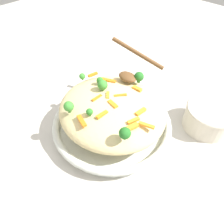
{
  "coord_description": "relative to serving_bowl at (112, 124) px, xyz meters",
  "views": [
    {
      "loc": [
        -0.29,
        0.3,
        0.5
      ],
      "look_at": [
        0.0,
        0.0,
        0.08
      ],
      "focal_mm": 35.16,
      "sensor_mm": 36.0,
      "label": 1
    }
  ],
  "objects": [
    {
      "name": "companion_bowl",
      "position": [
        -0.19,
        -0.21,
        0.02
      ],
      "size": [
        0.14,
        0.14,
        0.07
      ],
      "color": "beige",
      "rests_on": "ground_plane"
    },
    {
      "name": "broccoli_floret_5",
      "position": [
        -0.0,
        -0.11,
        0.11
      ],
      "size": [
        0.03,
        0.03,
        0.03
      ],
      "color": "#205B1C",
      "rests_on": "pasta_mound"
    },
    {
      "name": "carrot_piece_5",
      "position": [
        -0.12,
        0.01,
        0.1
      ],
      "size": [
        0.04,
        0.02,
        0.01
      ],
      "primitive_type": "cube",
      "rotation": [
        0.0,
        0.0,
        3.48
      ],
      "color": "orange",
      "rests_on": "pasta_mound"
    },
    {
      "name": "carrot_piece_2",
      "position": [
        -0.01,
        -0.02,
        0.1
      ],
      "size": [
        0.03,
        0.03,
        0.01
      ],
      "primitive_type": "cube",
      "rotation": [
        0.0,
        0.0,
        4.09
      ],
      "color": "orange",
      "rests_on": "pasta_mound"
    },
    {
      "name": "broccoli_floret_6",
      "position": [
        0.04,
        -0.01,
        0.12
      ],
      "size": [
        0.03,
        0.03,
        0.03
      ],
      "color": "#377928",
      "rests_on": "pasta_mound"
    },
    {
      "name": "carrot_piece_12",
      "position": [
        0.06,
        -0.05,
        0.1
      ],
      "size": [
        0.04,
        0.03,
        0.01
      ],
      "primitive_type": "cube",
      "rotation": [
        0.0,
        0.0,
        0.43
      ],
      "color": "orange",
      "rests_on": "pasta_mound"
    },
    {
      "name": "serving_bowl",
      "position": [
        0.0,
        0.0,
        0.0
      ],
      "size": [
        0.34,
        0.34,
        0.04
      ],
      "color": "silver",
      "rests_on": "ground_plane"
    },
    {
      "name": "ground_plane",
      "position": [
        0.0,
        0.0,
        -0.02
      ],
      "size": [
        2.4,
        2.4,
        0.0
      ],
      "primitive_type": "plane",
      "color": "beige"
    },
    {
      "name": "broccoli_floret_2",
      "position": [
        -0.11,
        0.07,
        0.11
      ],
      "size": [
        0.03,
        0.03,
        0.03
      ],
      "color": "#205B1C",
      "rests_on": "pasta_mound"
    },
    {
      "name": "carrot_piece_0",
      "position": [
        0.02,
        0.0,
        0.1
      ],
      "size": [
        0.02,
        0.02,
        0.01
      ],
      "primitive_type": "cube",
      "rotation": [
        0.0,
        0.0,
        2.32
      ],
      "color": "orange",
      "rests_on": "pasta_mound"
    },
    {
      "name": "broccoli_floret_3",
      "position": [
        0.07,
        -0.02,
        0.11
      ],
      "size": [
        0.02,
        0.02,
        0.02
      ],
      "color": "#296820",
      "rests_on": "pasta_mound"
    },
    {
      "name": "pasta_mound",
      "position": [
        0.0,
        0.0,
        0.06
      ],
      "size": [
        0.3,
        0.28,
        0.08
      ],
      "primitive_type": "ellipsoid",
      "color": "#DBC689",
      "rests_on": "serving_bowl"
    },
    {
      "name": "carrot_piece_8",
      "position": [
        -0.08,
        -0.02,
        0.1
      ],
      "size": [
        0.01,
        0.03,
        0.01
      ],
      "primitive_type": "cube",
      "rotation": [
        0.0,
        0.0,
        4.62
      ],
      "color": "orange",
      "rests_on": "pasta_mound"
    },
    {
      "name": "carrot_piece_10",
      "position": [
        -0.02,
        -0.08,
        0.1
      ],
      "size": [
        0.03,
        0.01,
        0.01
      ],
      "primitive_type": "cube",
      "rotation": [
        0.0,
        0.0,
        3.22
      ],
      "color": "orange",
      "rests_on": "pasta_mound"
    },
    {
      "name": "broccoli_floret_0",
      "position": [
        0.05,
        0.1,
        0.11
      ],
      "size": [
        0.03,
        0.03,
        0.03
      ],
      "color": "#377928",
      "rests_on": "pasta_mound"
    },
    {
      "name": "carrot_piece_3",
      "position": [
        0.0,
        0.1,
        0.1
      ],
      "size": [
        0.04,
        0.02,
        0.01
      ],
      "primitive_type": "cube",
      "rotation": [
        0.0,
        0.0,
        2.84
      ],
      "color": "orange",
      "rests_on": "pasta_mound"
    },
    {
      "name": "serving_spoon",
      "position": [
        0.04,
        -0.12,
        0.12
      ],
      "size": [
        0.16,
        0.13,
        0.08
      ],
      "color": "brown",
      "rests_on": "pasta_mound"
    },
    {
      "name": "carrot_piece_7",
      "position": [
        0.03,
        0.03,
        0.1
      ],
      "size": [
        0.01,
        0.03,
        0.01
      ],
      "primitive_type": "cube",
      "rotation": [
        0.0,
        0.0,
        4.68
      ],
      "color": "orange",
      "rests_on": "pasta_mound"
    },
    {
      "name": "broccoli_floret_4",
      "position": [
        -0.0,
        0.08,
        0.11
      ],
      "size": [
        0.02,
        0.02,
        0.02
      ],
      "color": "#296820",
      "rests_on": "pasta_mound"
    },
    {
      "name": "carrot_piece_11",
      "position": [
        -0.09,
        0.02,
        0.1
      ],
      "size": [
        0.02,
        0.03,
        0.01
      ],
      "primitive_type": "cube",
      "rotation": [
        0.0,
        0.0,
        4.42
      ],
      "color": "orange",
      "rests_on": "pasta_mound"
    },
    {
      "name": "carrot_piece_6",
      "position": [
        -0.02,
        0.06,
        0.1
      ],
      "size": [
        0.01,
        0.03,
        0.01
      ],
      "primitive_type": "cube",
      "rotation": [
        0.0,
        0.0,
        1.48
      ],
      "color": "orange",
      "rests_on": "pasta_mound"
    },
    {
      "name": "broccoli_floret_1",
      "position": [
        0.12,
        -0.01,
        0.1
      ],
      "size": [
        0.02,
        0.02,
        0.02
      ],
      "color": "#377928",
      "rests_on": "pasta_mound"
    },
    {
      "name": "carrot_piece_4",
      "position": [
        -0.02,
        0.01,
        0.1
      ],
      "size": [
        0.03,
        0.02,
        0.01
      ],
      "primitive_type": "cube",
      "rotation": [
        0.0,
        0.0,
        6.13
      ],
      "color": "orange",
      "rests_on": "pasta_mound"
    },
    {
      "name": "carrot_piece_9",
      "position": [
        0.12,
        -0.04,
        0.1
      ],
      "size": [
        0.01,
        0.03,
        0.01
      ],
      "primitive_type": "cube",
      "rotation": [
        0.0,
        0.0,
        1.38
      ],
      "color": "orange",
      "rests_on": "pasta_mound"
    },
    {
      "name": "carrot_piece_1",
      "position": [
        -0.1,
        0.04,
        0.1
      ],
      "size": [
        0.02,
        0.03,
        0.01
      ],
      "primitive_type": "cube",
      "rotation": [
        0.0,
        0.0,
        4.41
      ],
      "color": "orange",
      "rests_on": "pasta_mound"
    }
  ]
}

